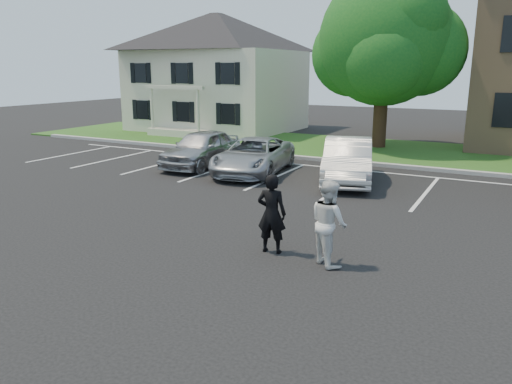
% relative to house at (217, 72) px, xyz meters
% --- Properties ---
extents(ground_plane, '(90.00, 90.00, 0.00)m').
position_rel_house_xyz_m(ground_plane, '(13.00, -19.97, -3.83)').
color(ground_plane, black).
rests_on(ground_plane, ground).
extents(curb, '(40.00, 0.30, 0.15)m').
position_rel_house_xyz_m(curb, '(13.00, -7.97, -3.75)').
color(curb, gray).
rests_on(curb, ground).
extents(grass_strip, '(44.00, 8.00, 0.08)m').
position_rel_house_xyz_m(grass_strip, '(13.00, -3.97, -3.79)').
color(grass_strip, '#29511F').
rests_on(grass_strip, ground).
extents(stall_lines, '(34.00, 5.36, 0.01)m').
position_rel_house_xyz_m(stall_lines, '(14.40, -11.02, -3.82)').
color(stall_lines, silver).
rests_on(stall_lines, ground).
extents(house, '(10.30, 9.22, 7.60)m').
position_rel_house_xyz_m(house, '(0.00, 0.00, 0.00)').
color(house, beige).
rests_on(house, ground).
extents(tree, '(7.80, 7.20, 8.80)m').
position_rel_house_xyz_m(tree, '(11.95, -2.95, 1.52)').
color(tree, black).
rests_on(tree, ground).
extents(man_black_suit, '(0.73, 0.54, 1.83)m').
position_rel_house_xyz_m(man_black_suit, '(13.63, -19.41, -2.91)').
color(man_black_suit, black).
rests_on(man_black_suit, ground).
extents(man_white_shirt, '(1.14, 1.11, 1.85)m').
position_rel_house_xyz_m(man_white_shirt, '(15.02, -19.47, -2.90)').
color(man_white_shirt, silver).
rests_on(man_white_shirt, ground).
extents(car_silver_west, '(2.09, 4.68, 1.56)m').
position_rel_house_xyz_m(car_silver_west, '(6.44, -11.58, -3.05)').
color(car_silver_west, '#A7A8AC').
rests_on(car_silver_west, ground).
extents(car_silver_minivan, '(3.11, 5.34, 1.40)m').
position_rel_house_xyz_m(car_silver_minivan, '(9.08, -11.78, -3.13)').
color(car_silver_minivan, '#A5A8AD').
rests_on(car_silver_minivan, ground).
extents(car_white_sedan, '(3.00, 5.13, 1.60)m').
position_rel_house_xyz_m(car_white_sedan, '(12.88, -11.54, -3.03)').
color(car_white_sedan, silver).
rests_on(car_white_sedan, ground).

